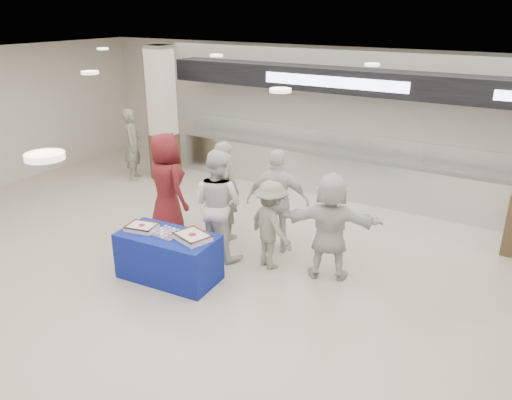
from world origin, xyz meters
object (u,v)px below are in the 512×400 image
Objects in this scene: display_table at (169,257)px; chef_tall at (218,204)px; civilian_white at (330,226)px; sheet_cake_left at (142,227)px; soldier_b at (271,225)px; chef_short at (277,201)px; cupcake_tray at (166,232)px; civilian_maroon at (167,186)px; soldier_bg at (133,144)px; sheet_cake_right at (192,236)px; soldier_a at (225,190)px.

chef_tall reaches higher than display_table.
sheet_cake_left is at bearing 8.96° from civilian_white.
sheet_cake_left is at bearing 60.66° from soldier_b.
chef_short is (1.44, 1.79, 0.12)m from sheet_cake_left.
display_table is 2.56m from civilian_white.
civilian_white is (2.13, 1.36, 0.08)m from cupcake_tray.
soldier_bg is (-2.94, 2.15, -0.11)m from civilian_maroon.
civilian_white is (1.67, 1.28, 0.06)m from sheet_cake_right.
display_table is 3.53× the size of cupcake_tray.
soldier_bg reaches higher than soldier_b.
civilian_white is at bearing 32.53° from cupcake_tray.
cupcake_tray is 1.58m from civilian_maroon.
soldier_b is (0.20, -0.58, -0.18)m from chef_short.
soldier_a is at bearing -21.91° from chef_short.
civilian_maroon reaches higher than soldier_bg.
chef_tall is at bearing 30.92° from soldier_b.
civilian_maroon is at bearing -5.90° from chef_short.
sheet_cake_left is 0.91m from sheet_cake_right.
soldier_a is 1.43m from soldier_b.
display_table is at bearing -158.96° from soldier_bg.
soldier_a reaches higher than sheet_cake_right.
civilian_maroon is 1.07× the size of chef_short.
civilian_maroon reaches higher than sheet_cake_right.
soldier_a is at bearing -129.37° from civilian_maroon.
civilian_white is (3.14, 0.15, -0.12)m from civilian_maroon.
soldier_b reaches higher than sheet_cake_left.
sheet_cake_right is 1.31m from soldier_b.
soldier_a reaches higher than display_table.
soldier_bg is (-3.85, 1.60, -0.04)m from soldier_a.
civilian_white reaches higher than display_table.
soldier_b is at bearing 88.27° from chef_short.
civilian_maroon is at bearing 126.16° from display_table.
civilian_maroon reaches higher than cupcake_tray.
civilian_maroon is at bearing 129.90° from cupcake_tray.
display_table is at bearing 111.52° from soldier_a.
display_table is at bearing 68.91° from soldier_b.
chef_tall is (0.69, 1.10, 0.14)m from sheet_cake_left.
soldier_a is (0.91, 0.55, -0.07)m from civilian_maroon.
soldier_b is (0.95, 0.11, -0.20)m from chef_tall.
soldier_b is at bearing -161.86° from civilian_maroon.
soldier_b is at bearing 44.24° from cupcake_tray.
civilian_white is at bearing -167.59° from chef_tall.
soldier_a reaches higher than soldier_b.
cupcake_tray is at bearing -159.10° from soldier_bg.
cupcake_tray is at bearing 39.49° from chef_short.
chef_tall is at bearing -167.89° from civilian_maroon.
civilian_maroon is 2.07m from chef_short.
sheet_cake_left is 0.28× the size of soldier_a.
civilian_maroon is 1.07m from soldier_a.
civilian_maroon is 1.33× the size of soldier_b.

